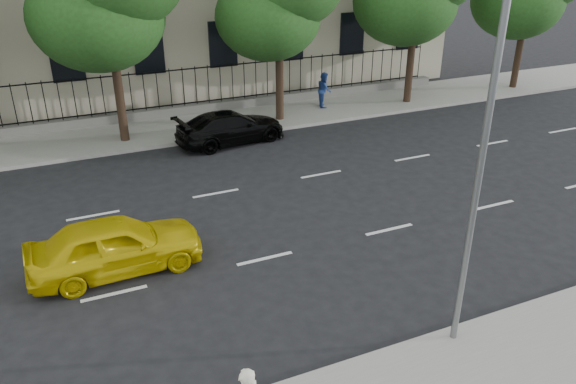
% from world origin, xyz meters
% --- Properties ---
extents(ground, '(120.00, 120.00, 0.00)m').
position_xyz_m(ground, '(0.00, 0.00, 0.00)').
color(ground, black).
rests_on(ground, ground).
extents(far_sidewalk, '(60.00, 4.00, 0.15)m').
position_xyz_m(far_sidewalk, '(0.00, 14.00, 0.07)').
color(far_sidewalk, gray).
rests_on(far_sidewalk, ground).
extents(lane_markings, '(49.60, 4.62, 0.01)m').
position_xyz_m(lane_markings, '(0.00, 4.75, 0.01)').
color(lane_markings, silver).
rests_on(lane_markings, ground).
extents(iron_fence, '(30.00, 0.50, 2.20)m').
position_xyz_m(iron_fence, '(0.00, 15.70, 0.65)').
color(iron_fence, slate).
rests_on(iron_fence, far_sidewalk).
extents(street_light, '(0.25, 3.32, 8.05)m').
position_xyz_m(street_light, '(2.50, -1.77, 5.15)').
color(street_light, slate).
rests_on(street_light, near_sidewalk).
extents(yellow_taxi, '(4.46, 1.89, 1.51)m').
position_xyz_m(yellow_taxi, '(-3.72, 3.56, 0.75)').
color(yellow_taxi, '#D6BA0B').
rests_on(yellow_taxi, ground).
extents(black_sedan, '(4.81, 2.46, 1.33)m').
position_xyz_m(black_sedan, '(2.07, 11.50, 0.67)').
color(black_sedan, black).
rests_on(black_sedan, ground).
extents(pedestrian_far, '(0.86, 0.98, 1.69)m').
position_xyz_m(pedestrian_far, '(7.72, 14.08, 1.00)').
color(pedestrian_far, navy).
rests_on(pedestrian_far, far_sidewalk).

